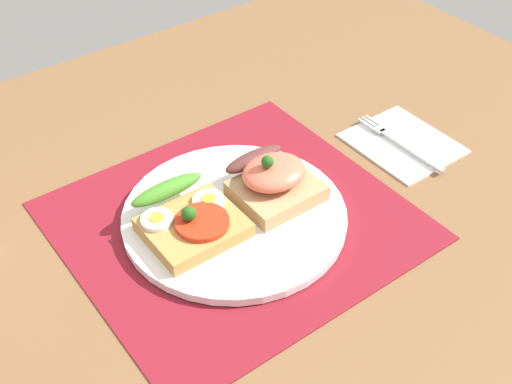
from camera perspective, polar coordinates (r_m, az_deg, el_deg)
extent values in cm
cube|color=brown|center=(75.86, -1.82, -3.40)|extent=(120.00, 90.00, 3.20)
cube|color=maroon|center=(74.65, -1.85, -2.44)|extent=(36.37, 34.15, 0.30)
cylinder|color=white|center=(74.21, -1.86, -2.07)|extent=(25.24, 25.24, 1.00)
cube|color=#B38544|center=(71.56, -5.63, -2.82)|extent=(10.13, 8.71, 1.64)
cylinder|color=red|center=(70.11, -4.68, -2.60)|extent=(5.83, 5.83, 0.60)
ellipsoid|color=#418325|center=(73.57, -7.69, 0.22)|extent=(8.92, 2.20, 1.80)
sphere|color=#1E5919|center=(69.90, -6.05, -1.64)|extent=(1.60, 1.60, 1.60)
cylinder|color=white|center=(71.00, -8.53, -2.38)|extent=(3.53, 3.53, 0.50)
cylinder|color=yellow|center=(70.78, -8.56, -2.18)|extent=(1.59, 1.59, 0.16)
cylinder|color=white|center=(72.66, -4.12, -0.75)|extent=(3.53, 3.53, 0.50)
cylinder|color=yellow|center=(72.45, -4.13, -0.56)|extent=(1.59, 1.59, 0.16)
cube|color=tan|center=(75.19, 1.78, 0.10)|extent=(9.23, 7.95, 1.91)
ellipsoid|color=#E7664B|center=(74.12, 1.67, 1.61)|extent=(7.57, 6.36, 2.50)
ellipsoid|color=#562C28|center=(76.70, -0.20, 2.86)|extent=(7.85, 2.20, 1.80)
sphere|color=#1E5919|center=(72.53, 1.06, 2.59)|extent=(1.40, 1.40, 1.40)
cube|color=white|center=(87.79, 12.54, 4.20)|extent=(11.41, 12.95, 0.60)
cube|color=#B7B7BC|center=(85.97, 13.22, 3.57)|extent=(0.80, 10.56, 0.32)
cube|color=#B7B7BC|center=(88.77, 10.67, 5.32)|extent=(1.50, 1.20, 0.32)
cube|color=#B7B7BC|center=(89.45, 9.47, 5.79)|extent=(0.32, 2.80, 0.32)
cube|color=#B7B7BC|center=(89.85, 9.77, 5.93)|extent=(0.32, 2.80, 0.32)
cube|color=#B7B7BC|center=(90.25, 10.07, 6.06)|extent=(0.32, 2.80, 0.32)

